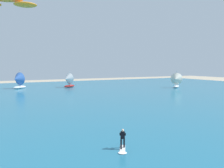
{
  "coord_description": "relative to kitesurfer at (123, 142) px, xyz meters",
  "views": [
    {
      "loc": [
        -8.7,
        -0.49,
        6.96
      ],
      "look_at": [
        -0.01,
        16.53,
        5.34
      ],
      "focal_mm": 34.46,
      "sensor_mm": 36.0,
      "label": 1
    }
  ],
  "objects": [
    {
      "name": "ocean",
      "position": [
        0.14,
        34.85,
        -0.65
      ],
      "size": [
        160.0,
        90.0,
        0.1
      ],
      "primitive_type": "cube",
      "color": "#236B89",
      "rests_on": "ground"
    },
    {
      "name": "sailboat_outermost",
      "position": [
        39.62,
        35.56,
        1.79
      ],
      "size": [
        4.7,
        4.46,
        5.23
      ],
      "color": "white",
      "rests_on": "ocean"
    },
    {
      "name": "kite",
      "position": [
        -7.99,
        4.86,
        11.37
      ],
      "size": [
        4.86,
        3.14,
        0.7
      ],
      "color": "orange"
    },
    {
      "name": "kitesurfer",
      "position": [
        0.0,
        0.0,
        0.0
      ],
      "size": [
        1.49,
        1.97,
        1.67
      ],
      "color": "white",
      "rests_on": "ocean"
    },
    {
      "name": "sailboat_far_left",
      "position": [
        9.89,
        52.21,
        1.72
      ],
      "size": [
        4.54,
        4.05,
        5.08
      ],
      "color": "maroon",
      "rests_on": "ocean"
    },
    {
      "name": "sailboat_trailing",
      "position": [
        -4.58,
        54.9,
        1.92
      ],
      "size": [
        4.92,
        4.74,
        5.5
      ],
      "color": "silver",
      "rests_on": "ocean"
    }
  ]
}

